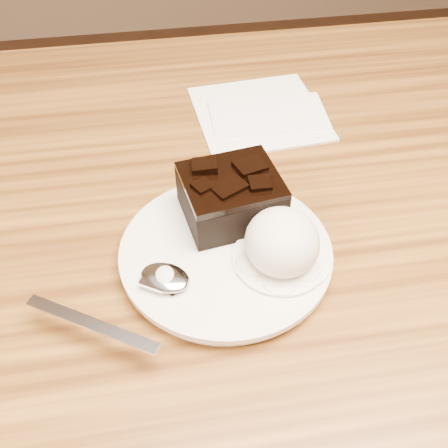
{
  "coord_description": "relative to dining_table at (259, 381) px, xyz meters",
  "views": [
    {
      "loc": [
        -0.12,
        -0.39,
        1.14
      ],
      "look_at": [
        -0.06,
        -0.05,
        0.79
      ],
      "focal_mm": 42.98,
      "sensor_mm": 36.0,
      "label": 1
    }
  ],
  "objects": [
    {
      "name": "dining_table",
      "position": [
        0.0,
        0.0,
        0.0
      ],
      "size": [
        1.2,
        0.8,
        0.75
      ],
      "primitive_type": null,
      "color": "#4A2A10",
      "rests_on": "floor"
    },
    {
      "name": "plate",
      "position": [
        -0.06,
        -0.06,
        0.38
      ],
      "size": [
        0.2,
        0.2,
        0.02
      ],
      "primitive_type": "cylinder",
      "color": "white",
      "rests_on": "dining_table"
    },
    {
      "name": "brownie",
      "position": [
        -0.05,
        -0.02,
        0.41
      ],
      "size": [
        0.1,
        0.09,
        0.04
      ],
      "primitive_type": "cube",
      "rotation": [
        0.0,
        0.0,
        0.15
      ],
      "color": "black",
      "rests_on": "plate"
    },
    {
      "name": "ice_cream_scoop",
      "position": [
        -0.02,
        -0.08,
        0.42
      ],
      "size": [
        0.07,
        0.07,
        0.06
      ],
      "primitive_type": "ellipsoid",
      "color": "white",
      "rests_on": "plate"
    },
    {
      "name": "melt_puddle",
      "position": [
        -0.02,
        -0.08,
        0.39
      ],
      "size": [
        0.09,
        0.09,
        0.0
      ],
      "primitive_type": "cylinder",
      "color": "white",
      "rests_on": "plate"
    },
    {
      "name": "spoon",
      "position": [
        -0.12,
        -0.09,
        0.4
      ],
      "size": [
        0.17,
        0.13,
        0.01
      ],
      "primitive_type": null,
      "rotation": [
        0.0,
        0.0,
        1.01
      ],
      "color": "silver",
      "rests_on": "plate"
    },
    {
      "name": "napkin",
      "position": [
        0.02,
        0.17,
        0.38
      ],
      "size": [
        0.17,
        0.17,
        0.01
      ],
      "primitive_type": "cube",
      "rotation": [
        0.0,
        0.0,
        0.08
      ],
      "color": "white",
      "rests_on": "dining_table"
    },
    {
      "name": "crumb_a",
      "position": [
        -0.12,
        -0.11,
        0.39
      ],
      "size": [
        0.01,
        0.01,
        0.0
      ],
      "primitive_type": "cube",
      "rotation": [
        0.0,
        0.0,
        0.73
      ],
      "color": "black",
      "rests_on": "plate"
    },
    {
      "name": "crumb_b",
      "position": [
        -0.01,
        -0.06,
        0.39
      ],
      "size": [
        0.01,
        0.01,
        0.0
      ],
      "primitive_type": "cube",
      "rotation": [
        0.0,
        0.0,
        1.55
      ],
      "color": "black",
      "rests_on": "plate"
    },
    {
      "name": "crumb_c",
      "position": [
        -0.04,
        -0.07,
        0.39
      ],
      "size": [
        0.01,
        0.01,
        0.0
      ],
      "primitive_type": "cube",
      "rotation": [
        0.0,
        0.0,
        0.87
      ],
      "color": "black",
      "rests_on": "plate"
    },
    {
      "name": "crumb_d",
      "position": [
        -0.11,
        -0.09,
        0.39
      ],
      "size": [
        0.01,
        0.01,
        0.0
      ],
      "primitive_type": "cube",
      "rotation": [
        0.0,
        0.0,
        1.12
      ],
      "color": "black",
      "rests_on": "plate"
    }
  ]
}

